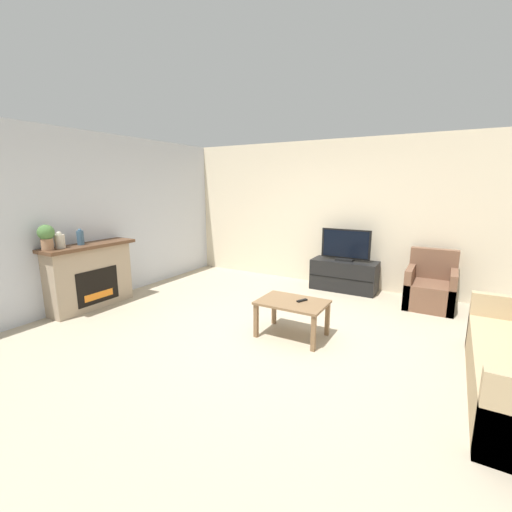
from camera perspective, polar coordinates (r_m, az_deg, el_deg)
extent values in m
plane|color=tan|center=(4.47, 2.61, -13.16)|extent=(24.00, 24.00, 0.00)
cube|color=beige|center=(6.60, 13.66, 6.79)|extent=(12.00, 0.06, 2.70)
cube|color=silver|center=(6.18, -24.25, 5.78)|extent=(0.06, 12.00, 2.70)
cube|color=tan|center=(5.90, -25.92, -3.22)|extent=(0.35, 1.27, 0.96)
cube|color=black|center=(5.78, -24.82, -4.58)|extent=(0.01, 0.70, 0.53)
cube|color=orange|center=(5.82, -24.68, -5.95)|extent=(0.01, 0.49, 0.11)
cube|color=brown|center=(5.78, -26.19, 1.57)|extent=(0.47, 1.39, 0.05)
cylinder|color=beige|center=(5.55, -29.90, 2.12)|extent=(0.14, 0.14, 0.19)
sphere|color=beige|center=(5.54, -30.01, 3.20)|extent=(0.07, 0.07, 0.07)
cylinder|color=#385670|center=(5.71, -27.23, 2.70)|extent=(0.10, 0.10, 0.21)
sphere|color=#385670|center=(5.69, -27.33, 3.82)|extent=(0.05, 0.05, 0.05)
cylinder|color=#936B4C|center=(5.47, -31.44, 1.66)|extent=(0.15, 0.15, 0.16)
sphere|color=#477038|center=(5.45, -31.62, 3.37)|extent=(0.21, 0.21, 0.21)
cube|color=black|center=(6.42, 14.46, -3.13)|extent=(1.15, 0.49, 0.55)
cube|color=black|center=(6.19, 13.84, -3.65)|extent=(1.13, 0.01, 0.01)
cube|color=black|center=(6.35, 14.59, -0.56)|extent=(0.31, 0.18, 0.04)
cube|color=black|center=(6.30, 14.73, 1.97)|extent=(0.87, 0.03, 0.53)
cube|color=black|center=(6.29, 14.69, 1.94)|extent=(0.80, 0.01, 0.48)
cube|color=brown|center=(6.02, 26.94, -5.78)|extent=(0.70, 0.76, 0.40)
cube|color=brown|center=(6.22, 27.49, -1.11)|extent=(0.70, 0.14, 0.48)
cube|color=brown|center=(6.01, 24.19, -4.48)|extent=(0.10, 0.76, 0.62)
cube|color=brown|center=(5.99, 29.90, -5.08)|extent=(0.10, 0.76, 0.62)
cube|color=brown|center=(4.32, 6.08, -7.69)|extent=(0.84, 0.58, 0.03)
cube|color=brown|center=(4.36, 0.01, -10.72)|extent=(0.05, 0.05, 0.43)
cube|color=brown|center=(4.06, 9.55, -12.61)|extent=(0.05, 0.05, 0.43)
cube|color=brown|center=(4.76, 3.03, -8.73)|extent=(0.05, 0.05, 0.43)
cube|color=brown|center=(4.50, 11.81, -10.24)|extent=(0.05, 0.05, 0.43)
cube|color=black|center=(4.33, 7.67, -7.36)|extent=(0.10, 0.15, 0.02)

